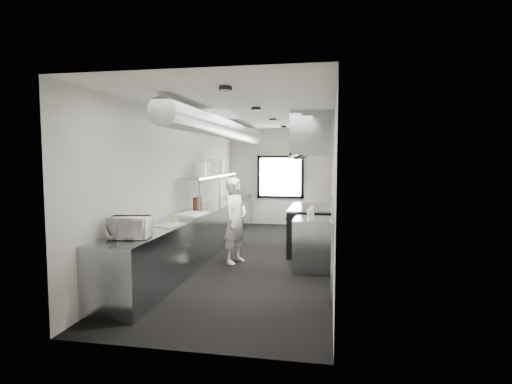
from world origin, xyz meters
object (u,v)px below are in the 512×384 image
at_px(knife_block, 197,203).
at_px(plate_stack_d, 219,166).
at_px(cutting_board, 191,214).
at_px(far_work_table, 236,212).
at_px(squeeze_bottle_a, 309,216).
at_px(small_plate, 174,222).
at_px(exhaust_hood, 314,136).
at_px(line_cook, 235,220).
at_px(prep_counter, 191,237).
at_px(plate_stack_c, 212,167).
at_px(bottle_station, 312,244).
at_px(range, 310,229).
at_px(squeeze_bottle_d, 312,212).
at_px(plate_stack_b, 205,169).
at_px(deli_tub_a, 130,229).
at_px(pass_shelf, 211,177).
at_px(deli_tub_b, 127,230).
at_px(squeeze_bottle_e, 311,212).
at_px(squeeze_bottle_b, 311,214).
at_px(squeeze_bottle_c, 311,214).
at_px(microwave, 130,227).
at_px(plate_stack_a, 200,170).

relative_size(knife_block, plate_stack_d, 0.65).
bearing_deg(cutting_board, far_work_table, 90.61).
bearing_deg(squeeze_bottle_a, small_plate, -165.28).
height_order(exhaust_hood, knife_block, exhaust_hood).
bearing_deg(line_cook, exhaust_hood, -28.94).
relative_size(prep_counter, plate_stack_c, 16.66).
bearing_deg(bottle_station, far_work_table, 120.53).
relative_size(exhaust_hood, range, 1.38).
xyz_separation_m(bottle_station, squeeze_bottle_d, (-0.02, 0.11, 0.55)).
bearing_deg(plate_stack_d, plate_stack_b, -89.80).
relative_size(deli_tub_a, plate_stack_c, 0.37).
bearing_deg(range, squeeze_bottle_a, -87.91).
distance_m(pass_shelf, range, 2.49).
bearing_deg(far_work_table, small_plate, -88.68).
height_order(exhaust_hood, deli_tub_a, exhaust_hood).
distance_m(bottle_station, deli_tub_a, 3.11).
height_order(deli_tub_a, plate_stack_d, plate_stack_d).
xyz_separation_m(pass_shelf, range, (2.23, -0.30, -1.07)).
xyz_separation_m(deli_tub_b, plate_stack_c, (0.11, 3.74, 0.80)).
height_order(deli_tub_b, squeeze_bottle_a, squeeze_bottle_a).
xyz_separation_m(far_work_table, plate_stack_d, (-0.05, -1.53, 1.30)).
relative_size(pass_shelf, deli_tub_b, 21.31).
height_order(far_work_table, knife_block, knife_block).
bearing_deg(knife_block, plate_stack_b, 84.71).
relative_size(cutting_board, squeeze_bottle_e, 3.83).
bearing_deg(squeeze_bottle_b, plate_stack_b, 147.64).
xyz_separation_m(squeeze_bottle_a, squeeze_bottle_d, (0.03, 0.43, 0.01)).
distance_m(far_work_table, squeeze_bottle_c, 4.52).
bearing_deg(far_work_table, squeeze_bottle_b, -60.91).
bearing_deg(squeeze_bottle_c, deli_tub_a, -143.59).
xyz_separation_m(far_work_table, squeeze_bottle_c, (2.26, -3.88, 0.53)).
height_order(pass_shelf, knife_block, pass_shelf).
bearing_deg(squeeze_bottle_c, far_work_table, 120.23).
relative_size(bottle_station, far_work_table, 0.75).
bearing_deg(microwave, bottle_station, 33.53).
bearing_deg(squeeze_bottle_e, squeeze_bottle_d, -77.43).
bearing_deg(plate_stack_d, microwave, -89.12).
bearing_deg(squeeze_bottle_c, plate_stack_a, 159.24).
relative_size(range, deli_tub_b, 11.37).
relative_size(pass_shelf, range, 1.88).
bearing_deg(squeeze_bottle_c, squeeze_bottle_e, 92.23).
distance_m(deli_tub_b, plate_stack_b, 3.31).
xyz_separation_m(deli_tub_a, small_plate, (0.30, 0.91, -0.04)).
relative_size(line_cook, plate_stack_d, 4.51).
bearing_deg(squeeze_bottle_a, deli_tub_a, -149.00).
distance_m(pass_shelf, deli_tub_a, 3.54).
relative_size(pass_shelf, squeeze_bottle_a, 16.36).
relative_size(prep_counter, line_cook, 3.78).
bearing_deg(far_work_table, deli_tub_a, -91.95).
bearing_deg(exhaust_hood, knife_block, -170.58).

